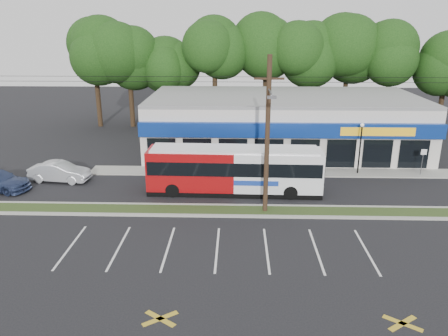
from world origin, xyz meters
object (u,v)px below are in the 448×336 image
Objects in this scene: sign_post at (423,157)px; pedestrian_b at (319,176)px; lamp_post at (360,143)px; utility_pole at (265,131)px; car_silver at (60,172)px; car_dark at (274,166)px; pedestrian_a at (269,163)px; metrobus at (234,169)px.

pedestrian_b is (-8.65, -2.57, -0.80)m from sign_post.
utility_pole is at bearing -136.05° from lamp_post.
lamp_post is at bearing -77.72° from car_silver.
car_silver reaches higher than car_dark.
pedestrian_b is at bearing -84.69° from car_silver.
sign_post is 0.48× the size of car_silver.
sign_post is 9.06m from pedestrian_b.
pedestrian_a is 1.31× the size of pedestrian_b.
sign_post is at bearing -175.79° from pedestrian_b.
metrobus is at bearing -91.55° from car_silver.
car_silver is 3.08× the size of pedestrian_b.
metrobus is 8.32× the size of pedestrian_b.
sign_post is 15.57m from metrobus.
utility_pole is 33.32× the size of pedestrian_b.
lamp_post is 2.17× the size of pedestrian_a.
utility_pole is 4.00× the size of metrobus.
car_silver is (-16.75, -2.07, 0.03)m from car_dark.
car_silver is 2.36× the size of pedestrian_a.
metrobus is 4.92m from pedestrian_a.
pedestrian_b is (-3.65, -2.80, -1.92)m from lamp_post.
lamp_post is 4.99m from pedestrian_b.
lamp_post is (8.17, 7.87, -2.74)m from utility_pole.
sign_post is 11.89m from car_dark.
metrobus reaches higher than pedestrian_a.
car_silver is at bearing -13.60° from pedestrian_b.
metrobus is 6.37× the size of pedestrian_a.
lamp_post is at bearing -90.28° from car_dark.
sign_post is at bearing 145.65° from pedestrian_a.
pedestrian_a reaches higher than pedestrian_b.
lamp_post is 10.95m from metrobus.
lamp_post reaches higher than pedestrian_b.
metrobus is (-1.86, 3.57, -3.64)m from utility_pole.
pedestrian_b is (19.96, -0.43, -0.01)m from car_silver.
utility_pole is 15.71m from sign_post.
lamp_post reaches higher than metrobus.
pedestrian_b is at bearing 110.68° from pedestrian_a.
pedestrian_b is at bearing -163.43° from sign_post.
metrobus is 13.76m from car_silver.
pedestrian_a is at bearing 87.22° from car_dark.
sign_post reaches higher than car_silver.
utility_pole is at bearing 167.46° from car_dark.
pedestrian_b reaches higher than car_dark.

